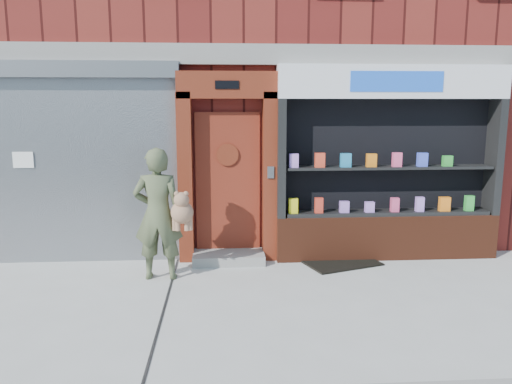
{
  "coord_description": "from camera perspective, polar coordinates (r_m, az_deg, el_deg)",
  "views": [
    {
      "loc": [
        -0.83,
        -5.75,
        2.42
      ],
      "look_at": [
        -0.37,
        1.0,
        1.23
      ],
      "focal_mm": 35.0,
      "sensor_mm": 36.0,
      "label": 1
    }
  ],
  "objects": [
    {
      "name": "ground",
      "position": [
        6.29,
        4.1,
        -12.64
      ],
      "size": [
        80.0,
        80.0,
        0.0
      ],
      "primitive_type": "plane",
      "color": "#9E9E99",
      "rests_on": "ground"
    },
    {
      "name": "building",
      "position": [
        11.88,
        0.18,
        17.66
      ],
      "size": [
        12.0,
        8.16,
        8.0
      ],
      "color": "#5C1815",
      "rests_on": "ground"
    },
    {
      "name": "shutter_bay",
      "position": [
        8.01,
        -19.65,
        4.41
      ],
      "size": [
        3.1,
        0.3,
        3.04
      ],
      "color": "gray",
      "rests_on": "ground"
    },
    {
      "name": "red_door_bay",
      "position": [
        7.67,
        -3.25,
        2.79
      ],
      "size": [
        1.52,
        0.58,
        2.9
      ],
      "color": "#601F10",
      "rests_on": "ground"
    },
    {
      "name": "pharmacy_bay",
      "position": [
        8.06,
        14.82,
        2.21
      ],
      "size": [
        3.5,
        0.41,
        3.0
      ],
      "color": "#562514",
      "rests_on": "ground"
    },
    {
      "name": "woman",
      "position": [
        7.01,
        -10.94,
        -2.46
      ],
      "size": [
        0.84,
        0.48,
        1.85
      ],
      "color": "#4C5538",
      "rests_on": "ground"
    },
    {
      "name": "doormat",
      "position": [
        7.89,
        9.58,
        -7.88
      ],
      "size": [
        1.29,
        1.09,
        0.03
      ],
      "primitive_type": "cube",
      "rotation": [
        0.0,
        0.0,
        0.34
      ],
      "color": "black",
      "rests_on": "ground"
    }
  ]
}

